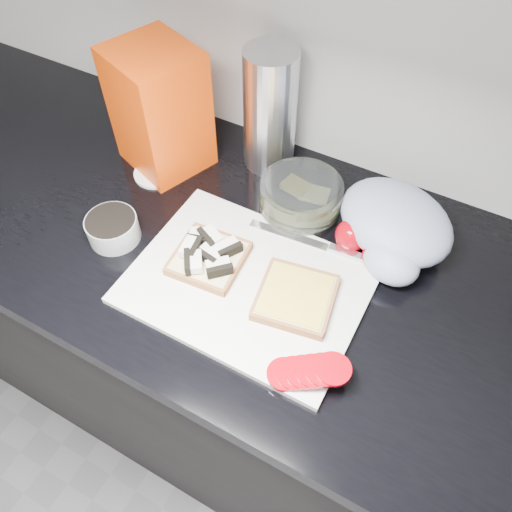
% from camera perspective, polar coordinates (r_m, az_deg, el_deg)
% --- Properties ---
extents(base_cabinet, '(3.50, 0.60, 0.86)m').
position_cam_1_polar(base_cabinet, '(1.33, -0.74, -11.49)').
color(base_cabinet, black).
rests_on(base_cabinet, ground).
extents(countertop, '(3.50, 0.64, 0.04)m').
position_cam_1_polar(countertop, '(0.95, -1.02, 0.67)').
color(countertop, black).
rests_on(countertop, base_cabinet).
extents(cutting_board, '(0.40, 0.30, 0.01)m').
position_cam_1_polar(cutting_board, '(0.87, -0.95, -3.15)').
color(cutting_board, silver).
rests_on(cutting_board, countertop).
extents(bread_left, '(0.13, 0.13, 0.04)m').
position_cam_1_polar(bread_left, '(0.89, -5.44, -0.00)').
color(bread_left, beige).
rests_on(bread_left, cutting_board).
extents(bread_right, '(0.15, 0.15, 0.02)m').
position_cam_1_polar(bread_right, '(0.84, 4.56, -4.74)').
color(bread_right, beige).
rests_on(bread_right, cutting_board).
extents(tomato_slices, '(0.13, 0.10, 0.03)m').
position_cam_1_polar(tomato_slices, '(0.77, 6.02, -12.99)').
color(tomato_slices, '#A5030E').
rests_on(tomato_slices, cutting_board).
extents(knife, '(0.23, 0.03, 0.01)m').
position_cam_1_polar(knife, '(0.92, 7.56, 1.21)').
color(knife, '#BABBBF').
rests_on(knife, cutting_board).
extents(seed_tub, '(0.10, 0.10, 0.05)m').
position_cam_1_polar(seed_tub, '(0.96, -16.07, 3.14)').
color(seed_tub, '#999E9D').
rests_on(seed_tub, countertop).
extents(tub_lid, '(0.13, 0.13, 0.01)m').
position_cam_1_polar(tub_lid, '(1.08, -11.30, 9.29)').
color(tub_lid, white).
rests_on(tub_lid, countertop).
extents(glass_bowl, '(0.16, 0.16, 0.07)m').
position_cam_1_polar(glass_bowl, '(0.97, 5.12, 6.66)').
color(glass_bowl, silver).
rests_on(glass_bowl, countertop).
extents(bread_bag, '(0.20, 0.19, 0.25)m').
position_cam_1_polar(bread_bag, '(1.04, -10.93, 16.10)').
color(bread_bag, '#E73603').
rests_on(bread_bag, countertop).
extents(steel_canister, '(0.11, 0.11, 0.25)m').
position_cam_1_polar(steel_canister, '(1.02, 1.60, 16.22)').
color(steel_canister, silver).
rests_on(steel_canister, countertop).
extents(grocery_bag, '(0.27, 0.27, 0.10)m').
position_cam_1_polar(grocery_bag, '(0.93, 15.59, 3.27)').
color(grocery_bag, '#9CA4C0').
rests_on(grocery_bag, countertop).
extents(whole_tomatoes, '(0.12, 0.08, 0.06)m').
position_cam_1_polar(whole_tomatoes, '(0.91, 12.37, 1.20)').
color(whole_tomatoes, '#A5030E').
rests_on(whole_tomatoes, countertop).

